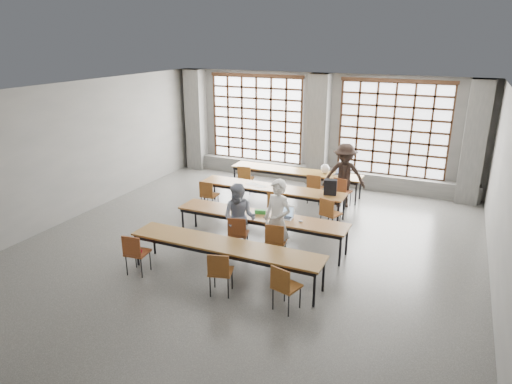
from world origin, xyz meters
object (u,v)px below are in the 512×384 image
chair_near_right (284,284)px  phone (267,218)px  student_female (239,218)px  student_back (344,176)px  chair_mid_right (329,211)px  laptop_back (341,173)px  desk_row_a (295,172)px  chair_back_left (245,177)px  plastic_bag (325,169)px  desk_row_c (261,218)px  chair_back_mid (315,186)px  green_box (260,212)px  laptop_front (285,215)px  red_pouch (137,250)px  student_male (278,220)px  chair_mid_centre (276,203)px  chair_near_left (135,250)px  backpack (330,187)px  desk_row_d (225,247)px  chair_back_right (342,189)px  chair_front_left (238,231)px  mouse (300,221)px  chair_front_right (276,238)px  desk_row_b (271,189)px  chair_mid_left (208,193)px

chair_near_right → phone: size_ratio=6.77×
student_female → student_back: bearing=62.1°
chair_mid_right → laptop_back: bearing=98.1°
desk_row_a → chair_back_left: chair_back_left is taller
chair_back_left → student_female: 3.97m
student_female → chair_back_left: bearing=106.2°
plastic_bag → desk_row_c: bearing=-96.1°
chair_back_mid → phone: size_ratio=6.77×
laptop_back → green_box: 3.90m
laptop_front → red_pouch: 3.28m
desk_row_c → desk_row_a: bearing=97.5°
student_male → laptop_back: size_ratio=4.32×
chair_back_mid → chair_mid_right: 2.00m
chair_mid_centre → student_back: (1.26, 1.91, 0.37)m
student_female → student_back: student_back is taller
chair_back_left → student_male: student_male is taller
chair_back_mid → chair_near_left: (-2.04, -5.44, 0.00)m
desk_row_c → backpack: bearing=62.6°
desk_row_a → red_pouch: size_ratio=20.00×
desk_row_d → desk_row_a: bearing=94.8°
chair_back_right → chair_mid_centre: bearing=-124.9°
desk_row_d → backpack: 3.87m
chair_back_right → laptop_front: size_ratio=2.34×
chair_mid_centre → student_female: 1.87m
phone → backpack: 2.30m
chair_back_right → student_female: 3.90m
chair_front_left → green_box: chair_front_left is taller
chair_mid_right → mouse: (-0.28, -1.37, 0.21)m
laptop_front → laptop_back: size_ratio=0.91×
chair_front_right → green_box: (-0.66, 0.71, 0.24)m
backpack → plastic_bag: backpack is taller
desk_row_b → student_back: (1.66, 1.28, 0.24)m
desk_row_b → chair_back_right: size_ratio=4.55×
desk_row_b → chair_near_right: bearing=-65.1°
chair_mid_right → desk_row_b: bearing=160.6°
chair_back_right → green_box: bearing=-110.5°
plastic_bag → red_pouch: (-2.15, -6.04, -0.37)m
chair_back_left → chair_near_left: same height
chair_mid_centre → laptop_back: laptop_back is taller
chair_near_right → chair_front_right: bearing=116.3°
chair_mid_left → chair_mid_centre: (1.99, 0.00, 0.00)m
chair_back_right → student_male: student_male is taller
desk_row_a → desk_row_d: (0.45, -5.44, 0.00)m
red_pouch → chair_mid_right: bearing=50.4°
chair_back_mid → desk_row_a: bearing=141.9°
plastic_bag → red_pouch: bearing=-109.6°
student_back → chair_front_left: bearing=-122.3°
chair_mid_right → green_box: bearing=-135.2°
student_back → chair_mid_right: bearing=-99.1°
student_female → green_box: student_female is taller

